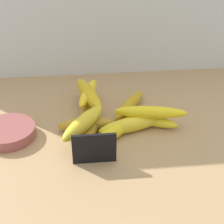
{
  "coord_description": "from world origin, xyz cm",
  "views": [
    {
      "loc": [
        -13.85,
        -83.59,
        62.03
      ],
      "look_at": [
        -4.95,
        2.53,
        8.0
      ],
      "focal_mm": 57.79,
      "sensor_mm": 36.0,
      "label": 1
    }
  ],
  "objects_px": {
    "banana_6": "(129,105)",
    "banana_7": "(88,93)",
    "banana_0": "(88,135)",
    "banana_8": "(83,123)",
    "banana_3": "(150,120)",
    "banana_5": "(89,103)",
    "banana_2": "(86,124)",
    "banana_4": "(114,132)",
    "fruit_bowl": "(8,132)",
    "banana_1": "(132,124)",
    "banana_10": "(89,94)",
    "chalkboard_sign": "(94,149)",
    "banana_9": "(151,112)"
  },
  "relations": [
    {
      "from": "banana_6",
      "to": "banana_7",
      "type": "bearing_deg",
      "value": 167.16
    },
    {
      "from": "banana_0",
      "to": "banana_6",
      "type": "relative_size",
      "value": 0.87
    },
    {
      "from": "banana_0",
      "to": "banana_8",
      "type": "xyz_separation_m",
      "value": [
        -0.01,
        0.0,
        0.04
      ]
    },
    {
      "from": "banana_3",
      "to": "banana_5",
      "type": "distance_m",
      "value": 0.21
    },
    {
      "from": "banana_0",
      "to": "banana_2",
      "type": "distance_m",
      "value": 0.05
    },
    {
      "from": "banana_0",
      "to": "banana_4",
      "type": "height_order",
      "value": "banana_4"
    },
    {
      "from": "banana_0",
      "to": "banana_7",
      "type": "distance_m",
      "value": 0.18
    },
    {
      "from": "banana_5",
      "to": "banana_2",
      "type": "bearing_deg",
      "value": -96.24
    },
    {
      "from": "banana_2",
      "to": "banana_7",
      "type": "distance_m",
      "value": 0.13
    },
    {
      "from": "fruit_bowl",
      "to": "banana_3",
      "type": "bearing_deg",
      "value": 2.62
    },
    {
      "from": "banana_0",
      "to": "banana_4",
      "type": "distance_m",
      "value": 0.07
    },
    {
      "from": "banana_1",
      "to": "banana_7",
      "type": "bearing_deg",
      "value": 131.53
    },
    {
      "from": "banana_1",
      "to": "banana_2",
      "type": "xyz_separation_m",
      "value": [
        -0.13,
        0.01,
        -0.0
      ]
    },
    {
      "from": "fruit_bowl",
      "to": "banana_8",
      "type": "bearing_deg",
      "value": -9.93
    },
    {
      "from": "banana_0",
      "to": "banana_8",
      "type": "height_order",
      "value": "banana_8"
    },
    {
      "from": "banana_3",
      "to": "banana_10",
      "type": "bearing_deg",
      "value": 149.52
    },
    {
      "from": "chalkboard_sign",
      "to": "banana_8",
      "type": "height_order",
      "value": "chalkboard_sign"
    },
    {
      "from": "banana_3",
      "to": "banana_5",
      "type": "relative_size",
      "value": 1.02
    },
    {
      "from": "banana_4",
      "to": "banana_6",
      "type": "distance_m",
      "value": 0.15
    },
    {
      "from": "banana_0",
      "to": "banana_6",
      "type": "bearing_deg",
      "value": 46.86
    },
    {
      "from": "banana_6",
      "to": "banana_7",
      "type": "relative_size",
      "value": 1.13
    },
    {
      "from": "banana_4",
      "to": "chalkboard_sign",
      "type": "bearing_deg",
      "value": -121.43
    },
    {
      "from": "banana_0",
      "to": "banana_5",
      "type": "relative_size",
      "value": 1.01
    },
    {
      "from": "banana_5",
      "to": "banana_0",
      "type": "bearing_deg",
      "value": -93.53
    },
    {
      "from": "chalkboard_sign",
      "to": "banana_6",
      "type": "bearing_deg",
      "value": 62.48
    },
    {
      "from": "banana_7",
      "to": "banana_9",
      "type": "bearing_deg",
      "value": -36.28
    },
    {
      "from": "fruit_bowl",
      "to": "banana_6",
      "type": "xyz_separation_m",
      "value": [
        0.35,
        0.1,
        0.0
      ]
    },
    {
      "from": "fruit_bowl",
      "to": "banana_3",
      "type": "relative_size",
      "value": 0.9
    },
    {
      "from": "banana_1",
      "to": "banana_2",
      "type": "relative_size",
      "value": 1.28
    },
    {
      "from": "banana_4",
      "to": "banana_5",
      "type": "distance_m",
      "value": 0.18
    },
    {
      "from": "banana_4",
      "to": "fruit_bowl",
      "type": "bearing_deg",
      "value": 173.36
    },
    {
      "from": "banana_2",
      "to": "banana_4",
      "type": "bearing_deg",
      "value": -29.92
    },
    {
      "from": "banana_4",
      "to": "banana_9",
      "type": "xyz_separation_m",
      "value": [
        0.11,
        0.04,
        0.03
      ]
    },
    {
      "from": "fruit_bowl",
      "to": "banana_1",
      "type": "relative_size",
      "value": 0.73
    },
    {
      "from": "banana_9",
      "to": "banana_5",
      "type": "bearing_deg",
      "value": 143.37
    },
    {
      "from": "banana_1",
      "to": "banana_2",
      "type": "height_order",
      "value": "banana_1"
    },
    {
      "from": "banana_4",
      "to": "banana_9",
      "type": "height_order",
      "value": "banana_9"
    },
    {
      "from": "banana_5",
      "to": "banana_9",
      "type": "relative_size",
      "value": 0.79
    },
    {
      "from": "banana_4",
      "to": "banana_6",
      "type": "xyz_separation_m",
      "value": [
        0.06,
        0.14,
        -0.0
      ]
    },
    {
      "from": "banana_2",
      "to": "banana_4",
      "type": "xyz_separation_m",
      "value": [
        0.07,
        -0.04,
        -0.0
      ]
    },
    {
      "from": "chalkboard_sign",
      "to": "banana_0",
      "type": "height_order",
      "value": "chalkboard_sign"
    },
    {
      "from": "banana_1",
      "to": "banana_6",
      "type": "distance_m",
      "value": 0.11
    },
    {
      "from": "chalkboard_sign",
      "to": "banana_5",
      "type": "distance_m",
      "value": 0.26
    },
    {
      "from": "fruit_bowl",
      "to": "banana_2",
      "type": "relative_size",
      "value": 0.93
    },
    {
      "from": "banana_5",
      "to": "chalkboard_sign",
      "type": "bearing_deg",
      "value": -89.76
    },
    {
      "from": "fruit_bowl",
      "to": "banana_10",
      "type": "height_order",
      "value": "banana_10"
    },
    {
      "from": "chalkboard_sign",
      "to": "banana_5",
      "type": "height_order",
      "value": "chalkboard_sign"
    },
    {
      "from": "banana_0",
      "to": "banana_10",
      "type": "relative_size",
      "value": 0.8
    },
    {
      "from": "banana_7",
      "to": "banana_10",
      "type": "bearing_deg",
      "value": -86.05
    },
    {
      "from": "banana_0",
      "to": "banana_6",
      "type": "xyz_separation_m",
      "value": [
        0.13,
        0.14,
        0.0
      ]
    }
  ]
}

